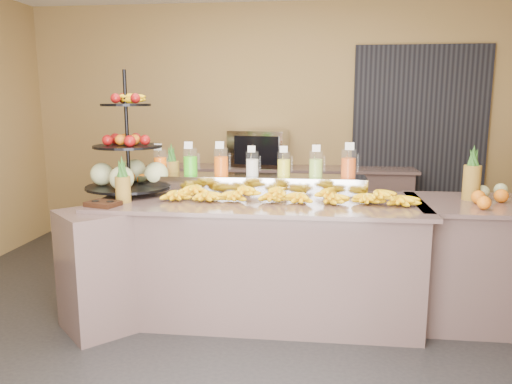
% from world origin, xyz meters
% --- Properties ---
extents(ground, '(6.00, 6.00, 0.00)m').
position_xyz_m(ground, '(0.00, 0.00, 0.00)').
color(ground, black).
rests_on(ground, ground).
extents(room_envelope, '(6.04, 5.02, 2.82)m').
position_xyz_m(room_envelope, '(0.19, 0.79, 1.88)').
color(room_envelope, olive).
rests_on(room_envelope, ground).
extents(buffet_counter, '(2.75, 1.25, 0.93)m').
position_xyz_m(buffet_counter, '(-0.12, 0.26, 0.47)').
color(buffet_counter, gray).
rests_on(buffet_counter, ground).
extents(right_counter, '(1.08, 0.88, 0.93)m').
position_xyz_m(right_counter, '(1.70, 0.40, 0.47)').
color(right_counter, gray).
rests_on(right_counter, ground).
extents(back_ledge, '(3.10, 0.55, 0.93)m').
position_xyz_m(back_ledge, '(0.00, 2.25, 0.47)').
color(back_ledge, gray).
rests_on(back_ledge, ground).
extents(pitcher_tray, '(1.85, 0.30, 0.15)m').
position_xyz_m(pitcher_tray, '(-0.09, 0.58, 1.01)').
color(pitcher_tray, gray).
rests_on(pitcher_tray, buffet_counter).
extents(juice_pitcher_orange_a, '(0.11, 0.11, 0.27)m').
position_xyz_m(juice_pitcher_orange_a, '(-0.87, 0.58, 1.17)').
color(juice_pitcher_orange_a, silver).
rests_on(juice_pitcher_orange_a, pitcher_tray).
extents(juice_pitcher_green, '(0.12, 0.12, 0.29)m').
position_xyz_m(juice_pitcher_green, '(-0.61, 0.58, 1.18)').
color(juice_pitcher_green, silver).
rests_on(juice_pitcher_green, pitcher_tray).
extents(juice_pitcher_orange_b, '(0.12, 0.12, 0.29)m').
position_xyz_m(juice_pitcher_orange_b, '(-0.35, 0.58, 1.18)').
color(juice_pitcher_orange_b, silver).
rests_on(juice_pitcher_orange_b, pitcher_tray).
extents(juice_pitcher_milk, '(0.11, 0.11, 0.26)m').
position_xyz_m(juice_pitcher_milk, '(-0.09, 0.58, 1.17)').
color(juice_pitcher_milk, silver).
rests_on(juice_pitcher_milk, pitcher_tray).
extents(juice_pitcher_lemon, '(0.11, 0.11, 0.26)m').
position_xyz_m(juice_pitcher_lemon, '(0.17, 0.58, 1.17)').
color(juice_pitcher_lemon, silver).
rests_on(juice_pitcher_lemon, pitcher_tray).
extents(juice_pitcher_lime, '(0.11, 0.12, 0.27)m').
position_xyz_m(juice_pitcher_lime, '(0.43, 0.58, 1.17)').
color(juice_pitcher_lime, silver).
rests_on(juice_pitcher_lime, pitcher_tray).
extents(juice_pitcher_orange_c, '(0.12, 0.13, 0.29)m').
position_xyz_m(juice_pitcher_orange_c, '(0.69, 0.58, 1.18)').
color(juice_pitcher_orange_c, silver).
rests_on(juice_pitcher_orange_c, pitcher_tray).
extents(banana_heap, '(1.92, 0.17, 0.16)m').
position_xyz_m(banana_heap, '(0.19, 0.28, 1.00)').
color(banana_heap, yellow).
rests_on(banana_heap, buffet_counter).
extents(fruit_stand, '(0.90, 0.90, 1.00)m').
position_xyz_m(fruit_stand, '(-1.05, 0.46, 1.18)').
color(fruit_stand, black).
rests_on(fruit_stand, buffet_counter).
extents(condiment_caddy, '(0.27, 0.23, 0.03)m').
position_xyz_m(condiment_caddy, '(-1.11, -0.05, 0.95)').
color(condiment_caddy, black).
rests_on(condiment_caddy, buffet_counter).
extents(pineapple_left_a, '(0.12, 0.12, 0.36)m').
position_xyz_m(pineapple_left_a, '(-1.02, 0.10, 1.06)').
color(pineapple_left_a, brown).
rests_on(pineapple_left_a, buffet_counter).
extents(pineapple_left_b, '(0.13, 0.13, 0.40)m').
position_xyz_m(pineapple_left_b, '(-0.82, 0.72, 1.08)').
color(pineapple_left_b, brown).
rests_on(pineapple_left_b, buffet_counter).
extents(right_fruit_pile, '(0.51, 0.49, 0.27)m').
position_xyz_m(right_fruit_pile, '(1.78, 0.33, 1.02)').
color(right_fruit_pile, brown).
rests_on(right_fruit_pile, right_counter).
extents(oven_warmer, '(0.68, 0.52, 0.42)m').
position_xyz_m(oven_warmer, '(-0.23, 2.25, 1.14)').
color(oven_warmer, gray).
rests_on(oven_warmer, back_ledge).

